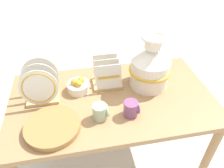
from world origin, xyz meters
name	(u,v)px	position (x,y,z in m)	size (l,w,h in m)	color
ground_plane	(112,157)	(0.00, 0.00, 0.00)	(14.00, 14.00, 0.00)	beige
display_table	(112,106)	(0.00, 0.00, 0.60)	(1.31, 0.74, 0.69)	#9E754C
ceramic_vase	(150,66)	(0.27, 0.09, 0.84)	(0.28, 0.28, 0.37)	silver
dish_rack_round_plates	(41,87)	(-0.43, 0.07, 0.78)	(0.23, 0.18, 0.25)	tan
dish_rack_square_plates	(107,77)	(-0.01, 0.14, 0.74)	(0.20, 0.17, 0.19)	tan
wicker_charger_stack	(52,127)	(-0.37, -0.20, 0.70)	(0.31, 0.31, 0.04)	olive
mug_sage_glaze	(101,112)	(-0.10, -0.16, 0.73)	(0.09, 0.08, 0.10)	#9EB28E
mug_plum_glaze	(131,108)	(0.08, -0.17, 0.73)	(0.09, 0.08, 0.10)	#7A4770
fruit_bowl	(78,86)	(-0.21, 0.11, 0.72)	(0.15, 0.15, 0.10)	silver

